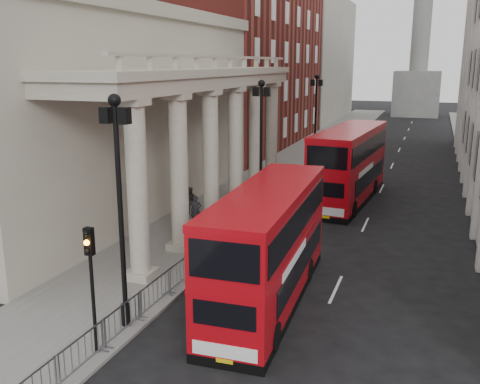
{
  "coord_description": "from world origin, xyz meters",
  "views": [
    {
      "loc": [
        9.37,
        -11.34,
        9.42
      ],
      "look_at": [
        0.88,
        12.1,
        3.38
      ],
      "focal_mm": 40.0,
      "sensor_mm": 36.0,
      "label": 1
    }
  ],
  "objects": [
    {
      "name": "west_building_far",
      "position": [
        -10.5,
        80.0,
        10.0
      ],
      "size": [
        9.0,
        30.0,
        20.0
      ],
      "primitive_type": "cube",
      "color": "gray",
      "rests_on": "ground"
    },
    {
      "name": "sidewalk_west",
      "position": [
        -3.0,
        30.0,
        0.06
      ],
      "size": [
        6.0,
        140.0,
        0.12
      ],
      "primitive_type": "cube",
      "color": "slate",
      "rests_on": "ground"
    },
    {
      "name": "bus_near",
      "position": [
        3.58,
        7.97,
        2.43
      ],
      "size": [
        3.04,
        10.89,
        4.66
      ],
      "rotation": [
        0.0,
        0.0,
        0.04
      ],
      "color": "#B00810",
      "rests_on": "ground"
    },
    {
      "name": "pedestrian_a",
      "position": [
        -3.33,
        16.12,
        1.0
      ],
      "size": [
        0.76,
        0.65,
        1.77
      ],
      "primitive_type": "imported",
      "rotation": [
        0.0,
        0.0,
        0.43
      ],
      "color": "black",
      "rests_on": "sidewalk_west"
    },
    {
      "name": "crowd_barriers",
      "position": [
        -0.35,
        2.23,
        0.67
      ],
      "size": [
        0.5,
        18.75,
        1.1
      ],
      "color": "gray",
      "rests_on": "sidewalk_west"
    },
    {
      "name": "portico_building",
      "position": [
        -10.5,
        18.0,
        6.0
      ],
      "size": [
        9.0,
        28.0,
        12.0
      ],
      "primitive_type": "cube",
      "color": "gray",
      "rests_on": "ground"
    },
    {
      "name": "brick_building",
      "position": [
        -10.5,
        48.0,
        11.0
      ],
      "size": [
        9.0,
        32.0,
        22.0
      ],
      "primitive_type": "cube",
      "color": "maroon",
      "rests_on": "ground"
    },
    {
      "name": "lamp_post_north",
      "position": [
        -0.6,
        36.0,
        4.91
      ],
      "size": [
        1.05,
        0.44,
        8.32
      ],
      "color": "black",
      "rests_on": "sidewalk_west"
    },
    {
      "name": "bus_far",
      "position": [
        4.1,
        25.38,
        2.66
      ],
      "size": [
        3.78,
        11.96,
        5.08
      ],
      "rotation": [
        0.0,
        0.0,
        -0.08
      ],
      "color": "red",
      "rests_on": "ground"
    },
    {
      "name": "traffic_light",
      "position": [
        -0.5,
        1.98,
        3.11
      ],
      "size": [
        0.28,
        0.33,
        4.3
      ],
      "color": "black",
      "rests_on": "sidewalk_west"
    },
    {
      "name": "pedestrian_b",
      "position": [
        -4.73,
        18.25,
        0.97
      ],
      "size": [
        1.04,
        0.97,
        1.7
      ],
      "primitive_type": "imported",
      "rotation": [
        0.0,
        0.0,
        3.67
      ],
      "color": "black",
      "rests_on": "sidewalk_west"
    },
    {
      "name": "lamp_post_south",
      "position": [
        -0.6,
        4.0,
        4.91
      ],
      "size": [
        1.05,
        0.44,
        8.32
      ],
      "color": "black",
      "rests_on": "sidewalk_west"
    },
    {
      "name": "kerb",
      "position": [
        -0.05,
        30.0,
        0.07
      ],
      "size": [
        0.2,
        140.0,
        0.14
      ],
      "primitive_type": "cube",
      "color": "slate",
      "rests_on": "ground"
    },
    {
      "name": "pedestrian_c",
      "position": [
        -1.93,
        16.18,
        0.89
      ],
      "size": [
        0.78,
        0.53,
        1.55
      ],
      "primitive_type": "imported",
      "rotation": [
        0.0,
        0.0,
        6.33
      ],
      "color": "black",
      "rests_on": "sidewalk_west"
    },
    {
      "name": "monument_column",
      "position": [
        6.0,
        92.0,
        15.98
      ],
      "size": [
        8.0,
        8.0,
        54.2
      ],
      "color": "#60605E",
      "rests_on": "ground"
    },
    {
      "name": "lamp_post_mid",
      "position": [
        -0.6,
        20.0,
        4.91
      ],
      "size": [
        1.05,
        0.44,
        8.32
      ],
      "color": "black",
      "rests_on": "sidewalk_west"
    }
  ]
}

